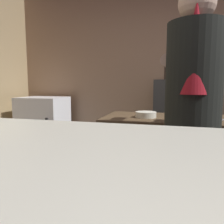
# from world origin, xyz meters

# --- Properties ---
(wall_back) EXTENTS (5.20, 0.10, 2.70)m
(wall_back) POSITION_xyz_m (0.00, 2.20, 1.35)
(wall_back) COLOR #9B7A5D
(wall_back) RESTS_ON ground
(back_shelf) EXTENTS (0.75, 0.36, 1.23)m
(back_shelf) POSITION_xyz_m (0.00, 1.92, 0.62)
(back_shelf) COLOR #393B39
(back_shelf) RESTS_ON ground
(mini_fridge) EXTENTS (0.66, 0.58, 0.98)m
(mini_fridge) POSITION_xyz_m (-2.02, 1.75, 0.49)
(mini_fridge) COLOR white
(mini_fridge) RESTS_ON ground
(bartender) EXTENTS (0.44, 0.52, 1.76)m
(bartender) POSITION_xyz_m (-0.01, 0.23, 1.02)
(bartender) COLOR #262A30
(bartender) RESTS_ON ground
(mixing_bowl) EXTENTS (0.17, 0.17, 0.05)m
(mixing_bowl) POSITION_xyz_m (-0.34, 0.64, 0.92)
(mixing_bowl) COLOR beige
(mixing_bowl) RESTS_ON prep_counter
(bottle_olive_oil) EXTENTS (0.07, 0.07, 0.20)m
(bottle_olive_oil) POSITION_xyz_m (0.02, 1.89, 1.31)
(bottle_olive_oil) COLOR #D9CE7E
(bottle_olive_oil) RESTS_ON back_shelf
(bottle_vinegar) EXTENTS (0.06, 0.06, 0.24)m
(bottle_vinegar) POSITION_xyz_m (0.20, 1.86, 1.32)
(bottle_vinegar) COLOR black
(bottle_vinegar) RESTS_ON back_shelf
(bottle_hot_sauce) EXTENTS (0.06, 0.06, 0.27)m
(bottle_hot_sauce) POSITION_xyz_m (-0.22, 1.83, 1.34)
(bottle_hot_sauce) COLOR black
(bottle_hot_sauce) RESTS_ON back_shelf
(bottle_soy) EXTENTS (0.05, 0.05, 0.24)m
(bottle_soy) POSITION_xyz_m (-0.19, 1.94, 1.33)
(bottle_soy) COLOR #2E5495
(bottle_soy) RESTS_ON back_shelf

